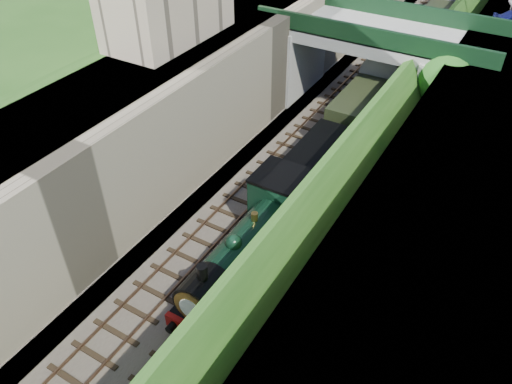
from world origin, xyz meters
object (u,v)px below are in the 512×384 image
tree (450,83)px  tender (318,170)px  locomotive (253,244)px  road_bridge (384,61)px

tree → tender: tree is taller
tree → locomotive: tree is taller
road_bridge → locomotive: 18.43m
road_bridge → tender: bearing=-88.7°
tree → tender: 10.15m
locomotive → tender: locomotive is taller
locomotive → tender: 7.37m
road_bridge → locomotive: (0.26, -18.30, -2.18)m
locomotive → tender: (-0.00, 7.36, -0.27)m
road_bridge → tender: 11.21m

